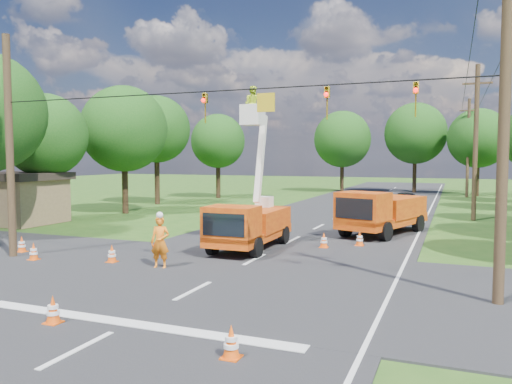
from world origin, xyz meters
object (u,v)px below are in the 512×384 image
at_px(traffic_cone_3, 360,238).
at_px(tree_left_c, 45,136).
at_px(traffic_cone_7, 391,220).
at_px(ground_worker, 160,242).
at_px(pole_right_near, 504,120).
at_px(traffic_cone_1, 231,342).
at_px(tree_far_b, 415,133).
at_px(pole_right_mid, 476,141).
at_px(traffic_cone_4, 112,254).
at_px(traffic_cone_2, 324,240).
at_px(tree_left_e, 156,129).
at_px(tree_far_c, 478,138).
at_px(tree_far_a, 342,139).
at_px(distant_car, 408,200).
at_px(tree_left_d, 124,129).
at_px(shed, 16,197).
at_px(traffic_cone_5, 34,252).
at_px(tree_left_f, 218,141).
at_px(traffic_cone_0, 53,310).
at_px(pole_right_far, 468,147).
at_px(pole_left, 10,147).
at_px(traffic_cone_6, 22,244).
at_px(second_truck, 381,212).
at_px(bucket_truck, 249,215).

height_order(traffic_cone_3, tree_left_c, tree_left_c).
bearing_deg(traffic_cone_3, traffic_cone_7, 85.78).
xyz_separation_m(ground_worker, pole_right_near, (11.21, -0.43, 4.13)).
height_order(traffic_cone_1, tree_far_b, tree_far_b).
bearing_deg(pole_right_mid, traffic_cone_4, -124.68).
distance_m(traffic_cone_1, traffic_cone_4, 10.55).
bearing_deg(traffic_cone_2, ground_worker, -126.50).
relative_size(ground_worker, tree_left_e, 0.21).
bearing_deg(tree_far_c, traffic_cone_7, -101.87).
height_order(traffic_cone_3, tree_far_a, tree_far_a).
height_order(distant_car, tree_left_e, tree_left_e).
distance_m(pole_right_near, tree_far_b, 45.37).
distance_m(tree_left_d, tree_far_b, 34.99).
xyz_separation_m(pole_right_mid, shed, (-26.50, -12.00, -3.49)).
height_order(traffic_cone_2, traffic_cone_5, same).
xyz_separation_m(distant_car, tree_far_c, (5.64, 15.62, 5.40)).
distance_m(traffic_cone_4, tree_left_d, 18.52).
height_order(traffic_cone_1, traffic_cone_5, same).
xyz_separation_m(traffic_cone_1, tree_far_a, (-8.18, 49.17, 5.83)).
relative_size(tree_left_d, tree_far_b, 0.90).
xyz_separation_m(pole_right_mid, tree_left_f, (-23.30, 10.00, 0.58)).
distance_m(traffic_cone_7, tree_far_a, 29.87).
relative_size(traffic_cone_0, traffic_cone_3, 1.00).
height_order(traffic_cone_5, tree_far_c, tree_far_c).
distance_m(tree_left_f, tree_far_a, 16.29).
xyz_separation_m(traffic_cone_3, tree_far_b, (-0.30, 37.23, 6.45)).
bearing_deg(pole_right_near, pole_right_far, 90.00).
relative_size(tree_left_e, tree_far_a, 0.99).
height_order(pole_right_mid, tree_left_d, pole_right_mid).
relative_size(pole_right_far, pole_left, 1.11).
relative_size(pole_left, shed, 1.64).
distance_m(pole_right_far, tree_far_b, 7.63).
xyz_separation_m(traffic_cone_2, traffic_cone_4, (-6.87, -6.12, 0.00)).
bearing_deg(pole_left, traffic_cone_5, -10.22).
bearing_deg(traffic_cone_6, tree_far_a, 83.38).
distance_m(distant_car, tree_far_b, 19.62).
xyz_separation_m(second_truck, tree_left_c, (-20.25, -2.51, 4.21)).
bearing_deg(pole_left, distant_car, 63.15).
bearing_deg(tree_left_d, traffic_cone_2, -26.27).
height_order(bucket_truck, tree_far_c, tree_far_c).
bearing_deg(pole_right_near, pole_left, 180.00).
xyz_separation_m(second_truck, tree_left_d, (-18.75, 3.49, 4.89)).
bearing_deg(second_truck, pole_left, -120.42).
height_order(shed, tree_far_c, tree_far_c).
distance_m(distant_car, traffic_cone_5, 29.21).
bearing_deg(traffic_cone_1, tree_far_a, 99.44).
bearing_deg(tree_left_e, traffic_cone_6, -71.95).
relative_size(traffic_cone_0, pole_left, 0.08).
height_order(pole_right_far, tree_far_a, pole_right_far).
bearing_deg(ground_worker, tree_far_c, 62.75).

